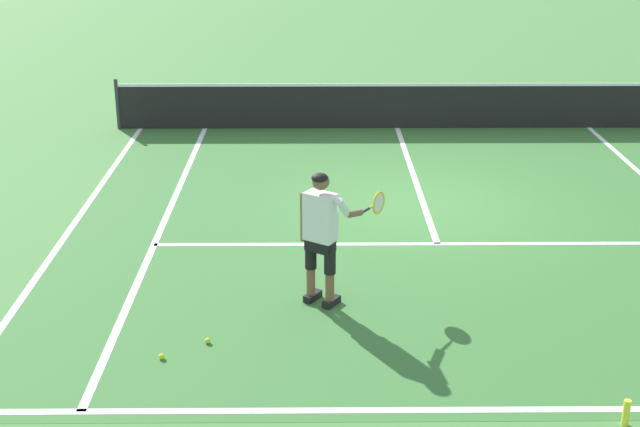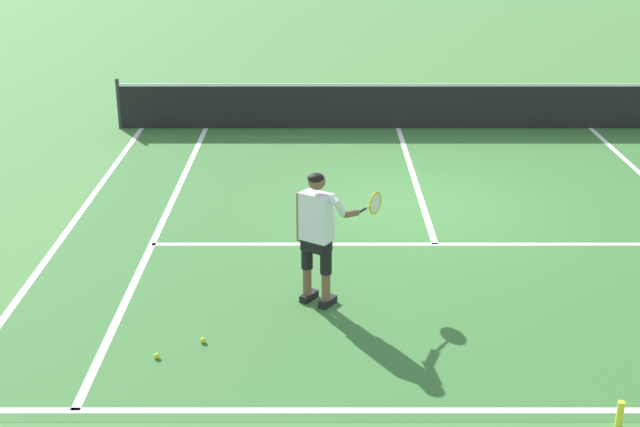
# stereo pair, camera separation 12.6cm
# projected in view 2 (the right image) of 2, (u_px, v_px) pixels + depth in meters

# --- Properties ---
(ground_plane) EXTENTS (80.00, 80.00, 0.00)m
(ground_plane) POSITION_uv_depth(u_px,v_px,m) (426.00, 205.00, 14.20)
(ground_plane) COLOR #477F3D
(court_inner_surface) EXTENTS (10.98, 11.06, 0.00)m
(court_inner_surface) POSITION_uv_depth(u_px,v_px,m) (430.00, 218.00, 13.63)
(court_inner_surface) COLOR #387033
(court_inner_surface) RESTS_ON ground
(line_baseline) EXTENTS (10.98, 0.10, 0.01)m
(line_baseline) POSITION_uv_depth(u_px,v_px,m) (492.00, 411.00, 8.64)
(line_baseline) COLOR white
(line_baseline) RESTS_ON ground
(line_service) EXTENTS (8.23, 0.10, 0.01)m
(line_service) POSITION_uv_depth(u_px,v_px,m) (439.00, 244.00, 12.63)
(line_service) COLOR white
(line_service) RESTS_ON ground
(line_centre_service) EXTENTS (0.10, 6.40, 0.01)m
(line_centre_service) POSITION_uv_depth(u_px,v_px,m) (417.00, 175.00, 15.62)
(line_centre_service) COLOR white
(line_centre_service) RESTS_ON ground
(line_singles_left) EXTENTS (0.10, 10.66, 0.01)m
(line_singles_left) POSITION_uv_depth(u_px,v_px,m) (168.00, 217.00, 13.64)
(line_singles_left) COLOR white
(line_singles_left) RESTS_ON ground
(line_doubles_left) EXTENTS (0.10, 10.66, 0.01)m
(line_doubles_left) POSITION_uv_depth(u_px,v_px,m) (80.00, 217.00, 13.65)
(line_doubles_left) COLOR white
(line_doubles_left) RESTS_ON ground
(tennis_net) EXTENTS (11.96, 0.08, 1.07)m
(tennis_net) POSITION_uv_depth(u_px,v_px,m) (403.00, 106.00, 18.43)
(tennis_net) COLOR #333338
(tennis_net) RESTS_ON ground
(tennis_player) EXTENTS (1.08, 0.87, 1.71)m
(tennis_player) POSITION_uv_depth(u_px,v_px,m) (322.00, 229.00, 10.53)
(tennis_player) COLOR black
(tennis_player) RESTS_ON ground
(tennis_ball_near_feet) EXTENTS (0.07, 0.07, 0.07)m
(tennis_ball_near_feet) POSITION_uv_depth(u_px,v_px,m) (206.00, 340.00, 9.92)
(tennis_ball_near_feet) COLOR #CCE02D
(tennis_ball_near_feet) RESTS_ON ground
(tennis_ball_by_baseline) EXTENTS (0.07, 0.07, 0.07)m
(tennis_ball_by_baseline) POSITION_uv_depth(u_px,v_px,m) (160.00, 356.00, 9.60)
(tennis_ball_by_baseline) COLOR #CCE02D
(tennis_ball_by_baseline) RESTS_ON ground
(water_bottle) EXTENTS (0.07, 0.07, 0.27)m
(water_bottle) POSITION_uv_depth(u_px,v_px,m) (624.00, 415.00, 8.35)
(water_bottle) COLOR yellow
(water_bottle) RESTS_ON ground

